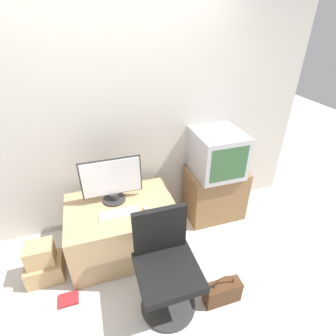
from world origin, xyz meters
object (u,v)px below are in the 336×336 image
(main_monitor, at_px, (112,181))
(book, at_px, (69,299))
(crt_tv, at_px, (217,153))
(cardboard_box_lower, at_px, (45,269))
(office_chair, at_px, (166,268))
(handbag, at_px, (222,292))
(mouse, at_px, (146,208))
(keyboard, at_px, (119,213))

(main_monitor, xyz_separation_m, book, (-0.55, -0.59, -0.80))
(crt_tv, height_order, cardboard_box_lower, crt_tv)
(office_chair, xyz_separation_m, cardboard_box_lower, (-1.04, 0.58, -0.33))
(handbag, distance_m, book, 1.39)
(cardboard_box_lower, xyz_separation_m, book, (0.20, -0.32, -0.10))
(crt_tv, xyz_separation_m, book, (-1.74, -0.69, -0.87))
(mouse, bearing_deg, book, -157.38)
(cardboard_box_lower, bearing_deg, crt_tv, 10.56)
(mouse, relative_size, handbag, 0.17)
(keyboard, relative_size, cardboard_box_lower, 1.13)
(handbag, bearing_deg, office_chair, 161.86)
(cardboard_box_lower, bearing_deg, office_chair, -29.30)
(cardboard_box_lower, distance_m, handbag, 1.69)
(main_monitor, xyz_separation_m, keyboard, (0.01, -0.23, -0.23))
(main_monitor, distance_m, handbag, 1.44)
(keyboard, bearing_deg, cardboard_box_lower, -177.44)
(office_chair, height_order, handbag, office_chair)
(office_chair, bearing_deg, book, 162.87)
(main_monitor, height_order, office_chair, main_monitor)
(main_monitor, relative_size, keyboard, 1.57)
(crt_tv, distance_m, handbag, 1.41)
(keyboard, distance_m, mouse, 0.26)
(book, bearing_deg, keyboard, 32.35)
(cardboard_box_lower, bearing_deg, handbag, -26.00)
(book, bearing_deg, cardboard_box_lower, 121.34)
(main_monitor, relative_size, office_chair, 0.64)
(book, bearing_deg, main_monitor, 46.75)
(mouse, distance_m, handbag, 1.03)
(crt_tv, relative_size, book, 3.19)
(main_monitor, distance_m, cardboard_box_lower, 1.06)
(handbag, xyz_separation_m, book, (-1.32, 0.42, -0.10))
(main_monitor, xyz_separation_m, cardboard_box_lower, (-0.75, -0.26, -0.71))
(crt_tv, height_order, handbag, crt_tv)
(mouse, xyz_separation_m, cardboard_box_lower, (-1.03, -0.02, -0.49))
(keyboard, distance_m, cardboard_box_lower, 0.90)
(main_monitor, distance_m, book, 1.14)
(crt_tv, xyz_separation_m, handbag, (-0.42, -1.10, -0.77))
(mouse, xyz_separation_m, book, (-0.83, -0.35, -0.58))
(main_monitor, bearing_deg, crt_tv, 4.71)
(keyboard, bearing_deg, main_monitor, 93.23)
(mouse, distance_m, cardboard_box_lower, 1.14)
(office_chair, bearing_deg, cardboard_box_lower, 150.70)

